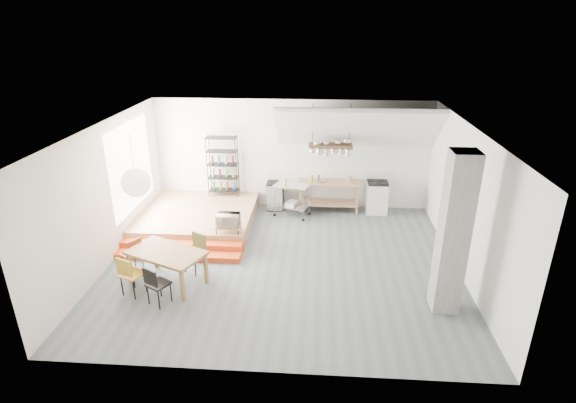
# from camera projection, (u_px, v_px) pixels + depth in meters

# --- Properties ---
(floor) EXTENTS (8.00, 8.00, 0.00)m
(floor) POSITION_uv_depth(u_px,v_px,m) (283.00, 263.00, 10.49)
(floor) COLOR #545E61
(floor) RESTS_ON ground
(wall_back) EXTENTS (8.00, 0.04, 3.20)m
(wall_back) POSITION_uv_depth(u_px,v_px,m) (292.00, 155.00, 13.11)
(wall_back) COLOR silver
(wall_back) RESTS_ON ground
(wall_left) EXTENTS (0.04, 7.00, 3.20)m
(wall_left) POSITION_uv_depth(u_px,v_px,m) (106.00, 195.00, 10.14)
(wall_left) COLOR silver
(wall_left) RESTS_ON ground
(wall_right) EXTENTS (0.04, 7.00, 3.20)m
(wall_right) POSITION_uv_depth(u_px,v_px,m) (468.00, 204.00, 9.62)
(wall_right) COLOR silver
(wall_right) RESTS_ON ground
(ceiling) EXTENTS (8.00, 7.00, 0.02)m
(ceiling) POSITION_uv_depth(u_px,v_px,m) (282.00, 128.00, 9.27)
(ceiling) COLOR white
(ceiling) RESTS_ON wall_back
(slope_ceiling) EXTENTS (4.40, 1.44, 1.32)m
(slope_ceiling) POSITION_uv_depth(u_px,v_px,m) (357.00, 128.00, 12.08)
(slope_ceiling) COLOR white
(slope_ceiling) RESTS_ON wall_back
(window_pane) EXTENTS (0.02, 2.50, 2.20)m
(window_pane) POSITION_uv_depth(u_px,v_px,m) (132.00, 166.00, 11.44)
(window_pane) COLOR white
(window_pane) RESTS_ON wall_left
(platform) EXTENTS (3.00, 3.00, 0.40)m
(platform) POSITION_uv_depth(u_px,v_px,m) (198.00, 217.00, 12.42)
(platform) COLOR #9B714D
(platform) RESTS_ON ground
(step_lower) EXTENTS (3.00, 0.35, 0.13)m
(step_lower) POSITION_uv_depth(u_px,v_px,m) (178.00, 256.00, 10.67)
(step_lower) COLOR #DA4719
(step_lower) RESTS_ON ground
(step_upper) EXTENTS (3.00, 0.35, 0.27)m
(step_upper) POSITION_uv_depth(u_px,v_px,m) (182.00, 246.00, 10.97)
(step_upper) COLOR #DA4719
(step_upper) RESTS_ON ground
(concrete_column) EXTENTS (0.50, 0.50, 3.20)m
(concrete_column) POSITION_uv_depth(u_px,v_px,m) (453.00, 235.00, 8.29)
(concrete_column) COLOR slate
(concrete_column) RESTS_ON ground
(kitchen_counter) EXTENTS (1.80, 0.60, 0.91)m
(kitchen_counter) POSITION_uv_depth(u_px,v_px,m) (329.00, 191.00, 13.09)
(kitchen_counter) COLOR #9B714D
(kitchen_counter) RESTS_ON ground
(stove) EXTENTS (0.60, 0.60, 1.18)m
(stove) POSITION_uv_depth(u_px,v_px,m) (377.00, 197.00, 13.06)
(stove) COLOR white
(stove) RESTS_ON ground
(pot_rack) EXTENTS (1.20, 0.50, 1.43)m
(pot_rack) POSITION_uv_depth(u_px,v_px,m) (331.00, 148.00, 12.36)
(pot_rack) COLOR #432C1B
(pot_rack) RESTS_ON ceiling
(wire_shelving) EXTENTS (0.88, 0.38, 1.80)m
(wire_shelving) POSITION_uv_depth(u_px,v_px,m) (223.00, 165.00, 13.06)
(wire_shelving) COLOR black
(wire_shelving) RESTS_ON platform
(microwave_shelf) EXTENTS (0.60, 0.40, 0.16)m
(microwave_shelf) POSITION_uv_depth(u_px,v_px,m) (228.00, 226.00, 11.06)
(microwave_shelf) COLOR #9B714D
(microwave_shelf) RESTS_ON platform
(paper_lantern) EXTENTS (0.60, 0.60, 0.60)m
(paper_lantern) POSITION_uv_depth(u_px,v_px,m) (136.00, 183.00, 9.13)
(paper_lantern) COLOR white
(paper_lantern) RESTS_ON ceiling
(dining_table) EXTENTS (1.82, 1.47, 0.76)m
(dining_table) POSITION_uv_depth(u_px,v_px,m) (166.00, 255.00, 9.45)
(dining_table) COLOR brown
(dining_table) RESTS_ON ground
(chair_mustard) EXTENTS (0.53, 0.53, 0.89)m
(chair_mustard) POSITION_uv_depth(u_px,v_px,m) (129.00, 273.00, 9.07)
(chair_mustard) COLOR #BD9220
(chair_mustard) RESTS_ON ground
(chair_black) EXTENTS (0.53, 0.53, 0.85)m
(chair_black) POSITION_uv_depth(u_px,v_px,m) (155.00, 282.00, 8.78)
(chair_black) COLOR black
(chair_black) RESTS_ON ground
(chair_olive) EXTENTS (0.55, 0.55, 0.88)m
(chair_olive) POSITION_uv_depth(u_px,v_px,m) (196.00, 249.00, 10.01)
(chair_olive) COLOR brown
(chair_olive) RESTS_ON ground
(chair_red) EXTENTS (0.53, 0.53, 0.84)m
(chair_red) POSITION_uv_depth(u_px,v_px,m) (133.00, 252.00, 9.94)
(chair_red) COLOR #BA481A
(chair_red) RESTS_ON ground
(rolling_cart) EXTENTS (1.08, 0.82, 0.95)m
(rolling_cart) POSITION_uv_depth(u_px,v_px,m) (292.00, 196.00, 12.74)
(rolling_cart) COLOR silver
(rolling_cart) RESTS_ON ground
(mini_fridge) EXTENTS (0.49, 0.49, 0.83)m
(mini_fridge) POSITION_uv_depth(u_px,v_px,m) (275.00, 196.00, 13.31)
(mini_fridge) COLOR black
(mini_fridge) RESTS_ON ground
(microwave) EXTENTS (0.57, 0.40, 0.31)m
(microwave) POSITION_uv_depth(u_px,v_px,m) (228.00, 220.00, 11.00)
(microwave) COLOR beige
(microwave) RESTS_ON microwave_shelf
(bowl) EXTENTS (0.24, 0.24, 0.05)m
(bowl) POSITION_uv_depth(u_px,v_px,m) (320.00, 181.00, 12.94)
(bowl) COLOR silver
(bowl) RESTS_ON kitchen_counter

